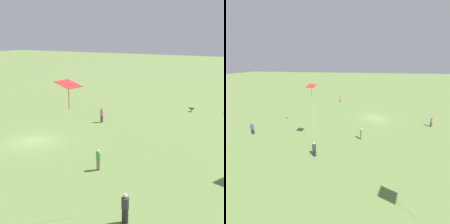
# 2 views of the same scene
# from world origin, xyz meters

# --- Properties ---
(ground_plane) EXTENTS (240.00, 240.00, 0.00)m
(ground_plane) POSITION_xyz_m (0.00, 0.00, 0.00)
(ground_plane) COLOR olive
(person_0) EXTENTS (0.45, 0.45, 1.62)m
(person_0) POSITION_xyz_m (2.50, 8.67, 0.82)
(person_0) COLOR #847056
(person_0) RESTS_ON ground_plane
(person_1) EXTENTS (0.42, 0.42, 1.68)m
(person_1) POSITION_xyz_m (-8.65, 2.38, 0.84)
(person_1) COLOR #4C4C51
(person_1) RESTS_ON ground_plane
(person_2) EXTENTS (0.62, 0.62, 1.67)m
(person_2) POSITION_xyz_m (18.24, 9.71, 0.81)
(person_2) COLOR #232328
(person_2) RESTS_ON ground_plane
(person_3) EXTENTS (0.52, 0.52, 1.73)m
(person_3) POSITION_xyz_m (7.54, 13.38, 0.85)
(person_3) COLOR #232328
(person_3) RESTS_ON ground_plane
(person_4) EXTENTS (0.39, 0.39, 1.79)m
(person_4) POSITION_xyz_m (8.36, -10.91, 0.89)
(person_4) COLOR #847056
(person_4) RESTS_ON ground_plane
(kite_2) EXTENTS (1.12, 1.09, 7.62)m
(kite_2) POSITION_xyz_m (8.51, 10.65, 7.28)
(kite_2) COLOR red
(kite_2) RESTS_ON ground_plane
(picnic_bag_0) EXTENTS (0.42, 0.47, 0.22)m
(picnic_bag_0) POSITION_xyz_m (16.37, 3.02, 0.11)
(picnic_bag_0) COLOR #33518C
(picnic_bag_0) RESTS_ON ground_plane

